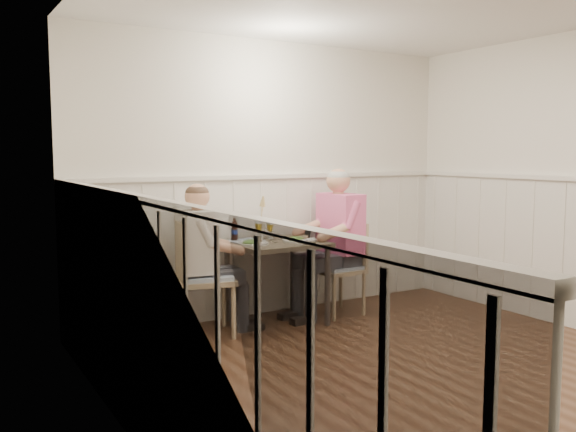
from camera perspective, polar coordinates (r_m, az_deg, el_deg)
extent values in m
plane|color=#472B1A|center=(4.36, 13.88, -15.05)|extent=(4.50, 4.50, 0.00)
cube|color=white|center=(5.88, -1.43, 3.54)|extent=(4.00, 0.04, 2.60)
cube|color=white|center=(3.01, -13.57, 1.03)|extent=(0.04, 4.50, 2.60)
cube|color=white|center=(5.93, -1.35, -2.75)|extent=(3.98, 0.03, 1.30)
cube|color=white|center=(3.14, -13.01, -10.86)|extent=(0.03, 4.48, 1.30)
cube|color=silver|center=(5.85, -1.29, 3.73)|extent=(3.98, 0.06, 0.04)
cube|color=silver|center=(3.02, -13.03, 1.44)|extent=(0.06, 4.48, 0.04)
cube|color=brown|center=(5.49, -1.07, -2.62)|extent=(0.80, 0.70, 0.04)
cylinder|color=#3F3833|center=(5.13, -2.82, -7.49)|extent=(0.05, 0.05, 0.71)
cylinder|color=#3F3833|center=(5.66, -5.71, -6.25)|extent=(0.05, 0.05, 0.71)
cylinder|color=#3F3833|center=(5.49, 3.72, -6.60)|extent=(0.05, 0.05, 0.71)
cylinder|color=#3F3833|center=(5.98, 0.43, -5.54)|extent=(0.05, 0.05, 0.71)
cube|color=tan|center=(5.87, 4.68, -5.09)|extent=(0.43, 0.43, 0.04)
cube|color=#5C7FAD|center=(5.86, 4.68, -4.75)|extent=(0.39, 0.39, 0.03)
cube|color=tan|center=(5.95, 6.13, -2.64)|extent=(0.05, 0.42, 0.44)
cylinder|color=tan|center=(5.89, 7.11, -7.28)|extent=(0.04, 0.04, 0.41)
cylinder|color=tan|center=(5.67, 4.34, -7.77)|extent=(0.04, 0.04, 0.41)
cylinder|color=tan|center=(6.16, 4.96, -6.67)|extent=(0.04, 0.04, 0.41)
cylinder|color=tan|center=(5.95, 2.24, -7.11)|extent=(0.04, 0.04, 0.41)
cube|color=tan|center=(5.24, -7.71, -5.99)|extent=(0.55, 0.55, 0.04)
cube|color=#5C7FAD|center=(5.23, -7.71, -5.58)|extent=(0.49, 0.49, 0.03)
cube|color=tan|center=(5.16, -10.01, -3.26)|extent=(0.14, 0.45, 0.48)
cylinder|color=tan|center=(5.45, -10.09, -8.20)|extent=(0.04, 0.04, 0.45)
cylinder|color=tan|center=(5.52, -6.01, -7.97)|extent=(0.04, 0.04, 0.45)
cylinder|color=tan|center=(5.08, -9.48, -9.26)|extent=(0.04, 0.04, 0.45)
cylinder|color=tan|center=(5.14, -5.10, -8.99)|extent=(0.04, 0.04, 0.45)
cube|color=#3F3F47|center=(5.93, 4.72, -6.86)|extent=(0.48, 0.44, 0.47)
cube|color=#3F3F47|center=(5.75, 3.14, -4.27)|extent=(0.46, 0.40, 0.13)
cube|color=pink|center=(5.82, 4.77, -0.70)|extent=(0.28, 0.47, 0.57)
sphere|color=tan|center=(5.79, 4.81, 3.32)|extent=(0.23, 0.23, 0.23)
sphere|color=#A5A5A0|center=(5.79, 4.81, 3.63)|extent=(0.22, 0.22, 0.22)
cube|color=black|center=(5.60, 1.81, -0.90)|extent=(0.02, 0.07, 0.13)
cube|color=#3F3F47|center=(5.32, -8.43, -8.62)|extent=(0.46, 0.43, 0.43)
cube|color=#3F3F47|center=(5.31, -6.48, -5.61)|extent=(0.44, 0.39, 0.12)
cube|color=white|center=(5.20, -8.53, -2.31)|extent=(0.28, 0.45, 0.52)
sphere|color=tan|center=(5.16, -8.60, 1.84)|extent=(0.21, 0.21, 0.21)
sphere|color=#4C3828|center=(5.16, -8.60, 2.15)|extent=(0.20, 0.20, 0.20)
cylinder|color=white|center=(5.50, 0.98, -2.28)|extent=(0.30, 0.30, 0.02)
ellipsoid|color=#3F722D|center=(5.44, 0.78, -1.97)|extent=(0.14, 0.12, 0.05)
sphere|color=tan|center=(5.54, 1.50, -1.92)|extent=(0.04, 0.04, 0.04)
cube|color=#8A4F52|center=(5.56, 0.82, -2.02)|extent=(0.09, 0.05, 0.01)
cylinder|color=white|center=(5.59, 1.34, -1.87)|extent=(0.06, 0.06, 0.03)
cylinder|color=white|center=(5.32, -3.33, -2.59)|extent=(0.27, 0.27, 0.02)
ellipsoid|color=#3F722D|center=(5.27, -3.57, -2.29)|extent=(0.13, 0.11, 0.05)
sphere|color=tan|center=(5.35, -2.80, -2.23)|extent=(0.04, 0.04, 0.04)
cylinder|color=silver|center=(5.65, -1.70, -2.12)|extent=(0.06, 0.06, 0.01)
cylinder|color=silver|center=(5.65, -1.70, -1.74)|extent=(0.01, 0.01, 0.07)
cone|color=#BB931A|center=(5.64, -1.71, -1.10)|extent=(0.07, 0.07, 0.06)
cylinder|color=silver|center=(5.64, -1.71, -0.64)|extent=(0.07, 0.07, 0.03)
cylinder|color=silver|center=(5.62, -2.76, -2.17)|extent=(0.06, 0.06, 0.01)
cylinder|color=silver|center=(5.61, -2.76, -1.76)|extent=(0.01, 0.01, 0.08)
cone|color=#BB931A|center=(5.60, -2.77, -1.06)|extent=(0.07, 0.07, 0.07)
cylinder|color=silver|center=(5.60, -2.77, -0.56)|extent=(0.07, 0.07, 0.03)
cylinder|color=black|center=(5.55, -5.02, -1.54)|extent=(0.06, 0.06, 0.15)
cone|color=black|center=(5.54, -5.03, -0.58)|extent=(0.06, 0.06, 0.04)
cylinder|color=black|center=(5.54, -5.04, -0.31)|extent=(0.02, 0.02, 0.03)
cylinder|color=#233CA2|center=(5.55, -5.02, -1.49)|extent=(0.06, 0.06, 0.04)
cylinder|color=white|center=(5.33, 1.77, -2.39)|extent=(0.22, 0.13, 0.05)
cylinder|color=silver|center=(5.67, -2.61, -1.69)|extent=(0.05, 0.05, 0.09)
cylinder|color=tan|center=(5.65, -2.62, -0.16)|extent=(0.03, 0.03, 0.28)
cone|color=tan|center=(5.64, -2.62, 1.60)|extent=(0.04, 0.04, 0.10)
cube|color=#5C7FAD|center=(5.54, -4.08, -2.31)|extent=(0.34, 0.29, 0.01)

